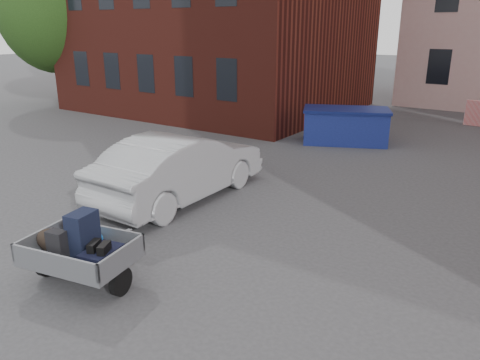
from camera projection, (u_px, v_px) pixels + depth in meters
The scene contains 5 objects.
ground at pixel (193, 253), 8.30m from camera, with size 120.00×120.00×0.00m, color #38383A.
far_building at pixel (173, 23), 34.98m from camera, with size 6.00×6.00×8.00m, color maroon.
trailer at pixel (79, 249), 7.12m from camera, with size 1.78×1.92×1.20m.
dumpster at pixel (345, 126), 15.91m from camera, with size 3.18×2.49×1.19m.
silver_car at pixel (181, 167), 10.73m from camera, with size 1.62×4.63×1.53m, color #9DA0A4.
Camera 1 is at (4.89, -5.70, 3.85)m, focal length 35.00 mm.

